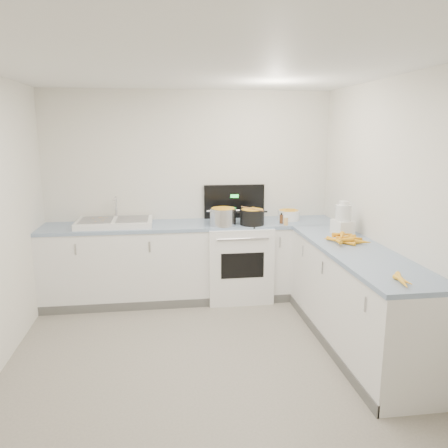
{
  "coord_description": "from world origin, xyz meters",
  "views": [
    {
      "loc": [
        -0.32,
        -3.39,
        2.02
      ],
      "look_at": [
        0.3,
        1.1,
        1.05
      ],
      "focal_mm": 35.0,
      "sensor_mm": 36.0,
      "label": 1
    }
  ],
  "objects": [
    {
      "name": "wooden_spoon",
      "position": [
        0.69,
        1.53,
        1.13
      ],
      "size": [
        0.21,
        0.31,
        0.02
      ],
      "primitive_type": "cylinder",
      "rotation": [
        1.57,
        0.0,
        0.57
      ],
      "color": "#AD7A47",
      "rests_on": "black_pot"
    },
    {
      "name": "food_processor",
      "position": [
        1.54,
        0.91,
        1.09
      ],
      "size": [
        0.21,
        0.24,
        0.36
      ],
      "color": "white",
      "rests_on": "counter_right"
    },
    {
      "name": "carrot_pile",
      "position": [
        1.45,
        0.58,
        0.98
      ],
      "size": [
        0.41,
        0.34,
        0.1
      ],
      "color": "#FFAC1F",
      "rests_on": "counter_right"
    },
    {
      "name": "peelings",
      "position": [
        -1.09,
        1.72,
        1.02
      ],
      "size": [
        0.22,
        0.29,
        0.01
      ],
      "color": "tan",
      "rests_on": "sink"
    },
    {
      "name": "stove",
      "position": [
        0.55,
        1.69,
        0.47
      ],
      "size": [
        0.76,
        0.65,
        1.36
      ],
      "color": "white",
      "rests_on": "ground"
    },
    {
      "name": "mixing_bowl",
      "position": [
        1.19,
        1.74,
        1.0
      ],
      "size": [
        0.27,
        0.27,
        0.12
      ],
      "primitive_type": "cylinder",
      "rotation": [
        0.0,
        0.0,
        -0.02
      ],
      "color": "white",
      "rests_on": "counter_back"
    },
    {
      "name": "counter_back",
      "position": [
        0.0,
        1.7,
        0.47
      ],
      "size": [
        3.5,
        0.62,
        0.94
      ],
      "color": "white",
      "rests_on": "ground"
    },
    {
      "name": "steel_pot",
      "position": [
        0.35,
        1.54,
        1.03
      ],
      "size": [
        0.33,
        0.33,
        0.22
      ],
      "primitive_type": "cylinder",
      "rotation": [
        0.0,
        0.0,
        -0.1
      ],
      "color": "silver",
      "rests_on": "stove"
    },
    {
      "name": "sink",
      "position": [
        -0.9,
        1.7,
        0.98
      ],
      "size": [
        0.86,
        0.52,
        0.31
      ],
      "color": "white",
      "rests_on": "counter_back"
    },
    {
      "name": "black_pot",
      "position": [
        0.69,
        1.53,
        1.02
      ],
      "size": [
        0.33,
        0.33,
        0.2
      ],
      "primitive_type": "cylinder",
      "rotation": [
        0.0,
        0.0,
        0.19
      ],
      "color": "black",
      "rests_on": "stove"
    },
    {
      "name": "counter_right",
      "position": [
        1.45,
        0.3,
        0.47
      ],
      "size": [
        0.62,
        2.2,
        0.94
      ],
      "color": "white",
      "rests_on": "ground"
    },
    {
      "name": "spice_jar",
      "position": [
        1.08,
        1.45,
        0.99
      ],
      "size": [
        0.05,
        0.05,
        0.09
      ],
      "primitive_type": "cylinder",
      "color": "#E5B266",
      "rests_on": "counter_back"
    },
    {
      "name": "peeled_carrots",
      "position": [
        1.37,
        -0.59,
        0.96
      ],
      "size": [
        0.13,
        0.3,
        0.04
      ],
      "color": "yellow",
      "rests_on": "counter_right"
    },
    {
      "name": "wall_back",
      "position": [
        0.0,
        2.0,
        1.25
      ],
      "size": [
        3.5,
        0.0,
        2.5
      ],
      "primitive_type": null,
      "rotation": [
        1.57,
        0.0,
        0.0
      ],
      "color": "silver",
      "rests_on": "ground"
    },
    {
      "name": "extract_bottle",
      "position": [
        1.05,
        1.55,
        0.99
      ],
      "size": [
        0.04,
        0.04,
        0.11
      ],
      "primitive_type": "cylinder",
      "color": "#593319",
      "rests_on": "counter_back"
    },
    {
      "name": "wall_front",
      "position": [
        0.0,
        -2.0,
        1.25
      ],
      "size": [
        3.5,
        0.0,
        2.5
      ],
      "primitive_type": null,
      "rotation": [
        -1.57,
        0.0,
        0.0
      ],
      "color": "silver",
      "rests_on": "ground"
    },
    {
      "name": "floor",
      "position": [
        0.0,
        0.0,
        0.0
      ],
      "size": [
        3.5,
        4.0,
        0.0
      ],
      "primitive_type": null,
      "color": "gray",
      "rests_on": "ground"
    },
    {
      "name": "wall_right",
      "position": [
        1.75,
        0.0,
        1.25
      ],
      "size": [
        0.0,
        4.0,
        2.5
      ],
      "primitive_type": null,
      "rotation": [
        1.57,
        0.0,
        -1.57
      ],
      "color": "silver",
      "rests_on": "ground"
    },
    {
      "name": "ceiling",
      "position": [
        0.0,
        0.0,
        2.5
      ],
      "size": [
        3.5,
        4.0,
        0.0
      ],
      "primitive_type": null,
      "rotation": [
        3.14,
        0.0,
        0.0
      ],
      "color": "silver",
      "rests_on": "ground"
    }
  ]
}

